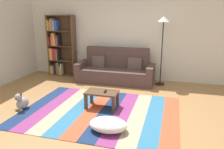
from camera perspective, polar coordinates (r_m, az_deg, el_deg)
name	(u,v)px	position (r m, az deg, el deg)	size (l,w,h in m)	color
ground_plane	(108,110)	(4.78, -1.08, -9.04)	(14.00, 14.00, 0.00)	#9E7042
back_wall	(132,35)	(6.86, 5.07, 10.08)	(6.80, 0.10, 2.70)	silver
rug	(100,111)	(4.70, -3.11, -9.40)	(3.18, 2.41, 0.01)	navy
couch	(115,71)	(6.60, 0.89, 1.00)	(2.26, 0.80, 1.00)	#4C3833
bookshelf	(59,47)	(7.48, -13.50, 6.81)	(0.90, 0.28, 1.93)	brown
coffee_table	(102,95)	(4.79, -2.62, -5.19)	(0.69, 0.42, 0.35)	#513826
pouf	(108,125)	(3.93, -0.98, -12.69)	(0.67, 0.48, 0.23)	white
dog	(22,102)	(5.12, -22.12, -6.58)	(0.22, 0.35, 0.40)	#9E998E
standing_lamp	(163,28)	(6.28, 12.96, 11.43)	(0.32, 0.32, 1.90)	black
tv_remote	(105,91)	(4.75, -1.70, -4.32)	(0.04, 0.15, 0.02)	black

